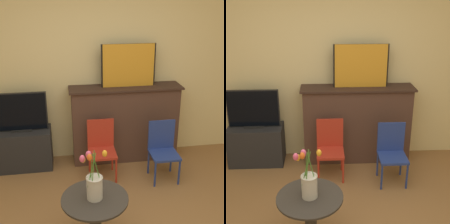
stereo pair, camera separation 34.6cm
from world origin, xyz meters
TOP-DOWN VIEW (x-y plane):
  - wall_back at (0.00, 2.13)m, footprint 8.00×0.06m
  - fireplace_mantel at (0.36, 1.93)m, footprint 1.51×0.38m
  - painting at (0.40, 1.94)m, footprint 0.72×0.03m
  - tv_stand at (-1.03, 1.89)m, footprint 0.74×0.39m
  - tv_monitor at (-1.03, 1.89)m, footprint 0.69×0.12m
  - chair_red at (-0.02, 1.52)m, footprint 0.34×0.34m
  - chair_blue at (0.74, 1.37)m, footprint 0.34×0.34m
  - side_table at (-0.23, 0.30)m, footprint 0.60×0.60m
  - vase_tulips at (-0.23, 0.30)m, footprint 0.24×0.19m

SIDE VIEW (x-z plane):
  - tv_stand at x=-1.03m, z-range 0.00..0.54m
  - side_table at x=-0.23m, z-range 0.08..0.63m
  - chair_red at x=-0.02m, z-range 0.04..0.79m
  - chair_blue at x=0.74m, z-range 0.04..0.79m
  - fireplace_mantel at x=0.36m, z-range 0.01..1.08m
  - vase_tulips at x=-0.23m, z-range 0.46..0.95m
  - tv_monitor at x=-1.03m, z-range 0.53..1.05m
  - painting at x=0.40m, z-range 1.07..1.63m
  - wall_back at x=0.00m, z-range 0.00..2.70m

